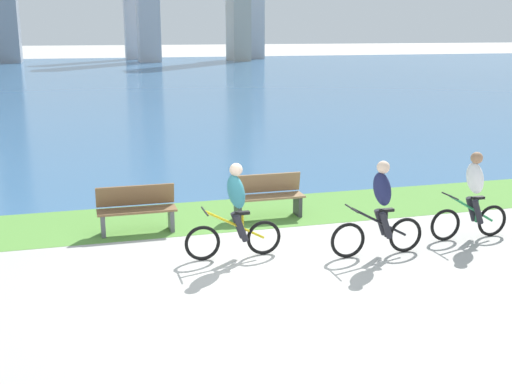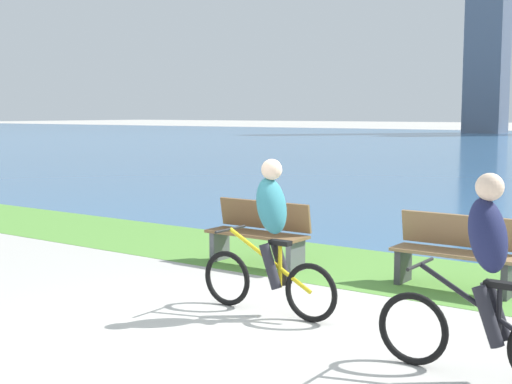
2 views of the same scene
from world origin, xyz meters
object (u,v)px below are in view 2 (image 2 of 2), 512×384
object	(u,v)px
bench_near_path	(259,233)
cyclist_trailing	(484,278)
cyclist_lead	(270,237)
bench_far_along_path	(456,252)

from	to	relation	value
bench_near_path	cyclist_trailing	bearing A→B (deg)	-31.99
cyclist_trailing	bench_near_path	xyz separation A→B (m)	(-3.91, 2.45, -0.38)
cyclist_lead	cyclist_trailing	bearing A→B (deg)	-12.80
cyclist_lead	cyclist_trailing	distance (m)	2.48
cyclist_trailing	bench_far_along_path	world-z (taller)	cyclist_trailing
cyclist_lead	bench_far_along_path	world-z (taller)	cyclist_lead
cyclist_trailing	cyclist_lead	bearing A→B (deg)	167.20
cyclist_trailing	bench_near_path	bearing A→B (deg)	148.01
bench_far_along_path	cyclist_lead	bearing A→B (deg)	-119.19
cyclist_lead	bench_far_along_path	distance (m)	2.54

